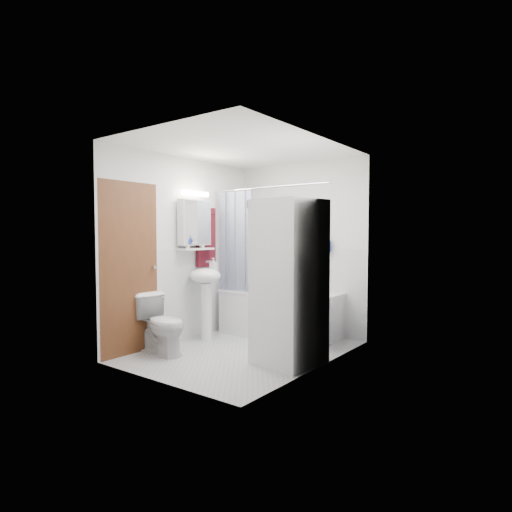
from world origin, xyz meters
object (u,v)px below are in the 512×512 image
Objects in this scene: sink at (206,287)px; toilet at (162,324)px; bathtub at (280,311)px; washer_dryer at (289,282)px.

toilet is (0.03, -0.78, -0.36)m from sink.
toilet reaches higher than bathtub.
bathtub is 1.09m from sink.
bathtub is 0.91× the size of washer_dryer.
bathtub is 1.55× the size of sink.
sink is 0.86m from toilet.
washer_dryer is 2.52× the size of toilet.
bathtub is 2.30× the size of toilet.
washer_dryer reaches higher than bathtub.
bathtub is 1.68m from toilet.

